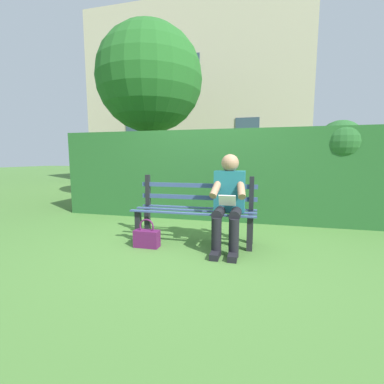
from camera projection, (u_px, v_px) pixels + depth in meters
name	position (u px, v px, depth m)	size (l,w,h in m)	color
ground	(194.00, 242.00, 3.52)	(60.00, 60.00, 0.00)	#477533
park_bench	(195.00, 210.00, 3.53)	(1.63, 0.46, 0.89)	black
person_seated	(228.00, 199.00, 3.23)	(0.44, 0.73, 1.17)	#1E6672
hedge_backdrop	(228.00, 173.00, 4.91)	(6.24, 0.88, 1.74)	#265B28
tree	(147.00, 83.00, 7.20)	(2.99, 2.85, 4.68)	brown
building_facade	(198.00, 102.00, 11.99)	(9.33, 3.29, 7.39)	#BCAD93
handbag	(147.00, 238.00, 3.31)	(0.32, 0.15, 0.37)	#59194C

